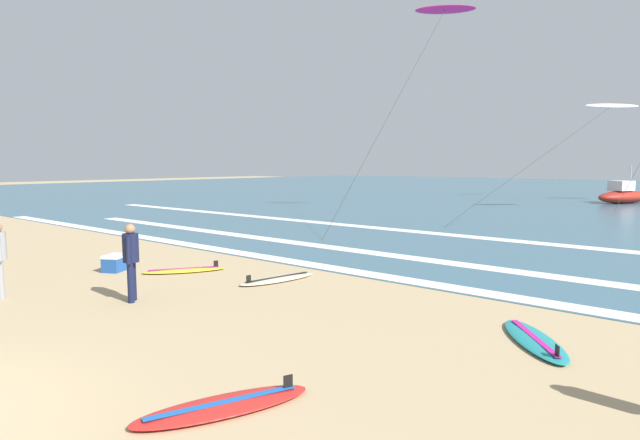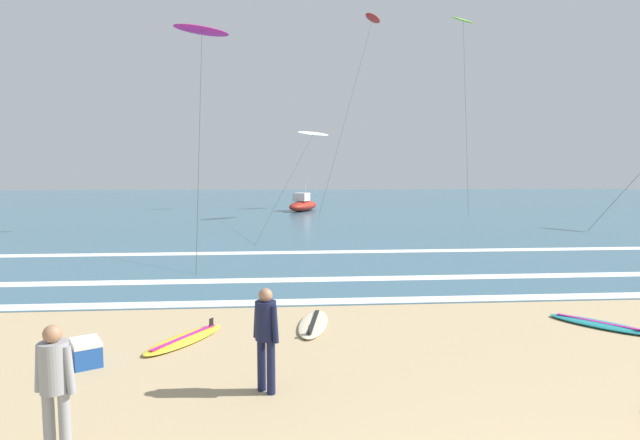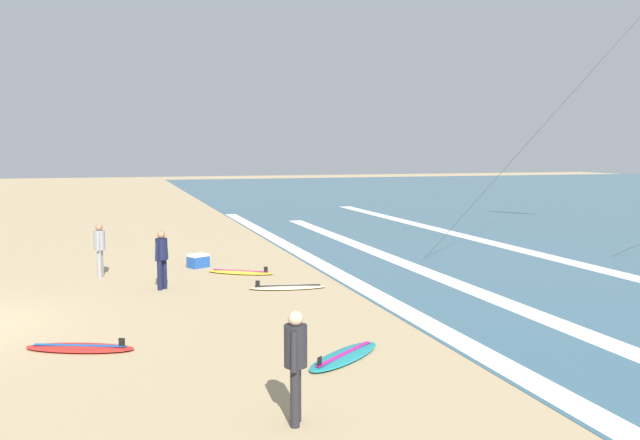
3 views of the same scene
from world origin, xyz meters
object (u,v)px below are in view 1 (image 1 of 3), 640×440
surfer_mid_group (131,255)px  surfboard_right_spare (534,340)px  cooler_box (115,263)px  surfboard_foreground_flat (224,406)px  surfboard_near_water (278,279)px  kite_magenta_far_left (445,11)px  kite_white_high_left (611,106)px  surfboard_left_pile (184,270)px  offshore_boat (624,195)px

surfer_mid_group → surfboard_right_spare: 7.68m
cooler_box → surfboard_foreground_flat: bearing=-21.2°
surfer_mid_group → surfboard_near_water: bearing=74.2°
surfer_mid_group → surfboard_right_spare: size_ratio=0.80×
surfboard_right_spare → kite_magenta_far_left: size_ratio=0.15×
kite_white_high_left → kite_magenta_far_left: bearing=-128.4°
surfboard_left_pile → kite_white_high_left: size_ratio=0.14×
surfboard_right_spare → surfboard_near_water: (-6.19, 0.53, 0.00)m
surfer_mid_group → surfboard_foreground_flat: (5.15, -1.88, -0.91)m
surfboard_foreground_flat → kite_white_high_left: bearing=94.7°
surfboard_left_pile → surfboard_near_water: (2.60, 0.82, 0.00)m
surfer_mid_group → kite_white_high_left: (2.61, 29.17, 5.16)m
surfboard_left_pile → kite_white_high_left: kite_white_high_left is taller
surfboard_near_water → offshore_boat: bearing=87.8°
surfboard_foreground_flat → kite_magenta_far_left: kite_magenta_far_left is taller
surfboard_right_spare → kite_white_high_left: size_ratio=0.13×
surfboard_near_water → surfboard_foreground_flat: bearing=-50.6°
kite_magenta_far_left → surfer_mid_group: bearing=-79.4°
surfboard_right_spare → surfboard_near_water: size_ratio=0.92×
surfboard_near_water → cooler_box: (-4.06, -1.93, 0.18)m
surfboard_near_water → kite_magenta_far_left: size_ratio=0.17×
surfboard_foreground_flat → kite_magenta_far_left: (-9.08, 22.79, 10.86)m
surfer_mid_group → kite_white_high_left: bearing=84.9°
surfboard_foreground_flat → cooler_box: (-8.29, 3.22, 0.18)m
surfboard_near_water → kite_white_high_left: (1.69, 25.90, 6.07)m
surfboard_right_spare → cooler_box: bearing=-172.2°
surfboard_right_spare → offshore_boat: offshore_boat is taller
surfer_mid_group → offshore_boat: offshore_boat is taller
surfboard_near_water → kite_magenta_far_left: kite_magenta_far_left is taller
surfboard_left_pile → kite_magenta_far_left: size_ratio=0.16×
surfboard_left_pile → cooler_box: (-1.46, -1.11, 0.18)m
cooler_box → offshore_boat: bearing=81.4°
kite_magenta_far_left → cooler_box: size_ratio=17.40×
surfboard_foreground_flat → cooler_box: 8.89m
surfboard_foreground_flat → kite_magenta_far_left: size_ratio=0.17×
surfboard_left_pile → surfboard_near_water: size_ratio=0.97×
surfboard_foreground_flat → surfboard_near_water: bearing=129.4°
surfboard_foreground_flat → kite_white_high_left: (-2.54, 31.05, 6.07)m
cooler_box → surfboard_right_spare: bearing=7.8°
kite_white_high_left → offshore_boat: size_ratio=2.76×
surfer_mid_group → cooler_box: bearing=156.9°
surfboard_left_pile → kite_magenta_far_left: bearing=97.0°
surfboard_foreground_flat → kite_white_high_left: kite_white_high_left is taller
kite_white_high_left → surfboard_foreground_flat: bearing=-85.3°
surfer_mid_group → cooler_box: size_ratio=2.12×
offshore_boat → cooler_box: size_ratio=7.24×
surfboard_right_spare → surfboard_foreground_flat: same height
offshore_boat → cooler_box: bearing=-98.6°
surfboard_foreground_flat → kite_magenta_far_left: 26.83m
cooler_box → kite_white_high_left: bearing=78.3°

